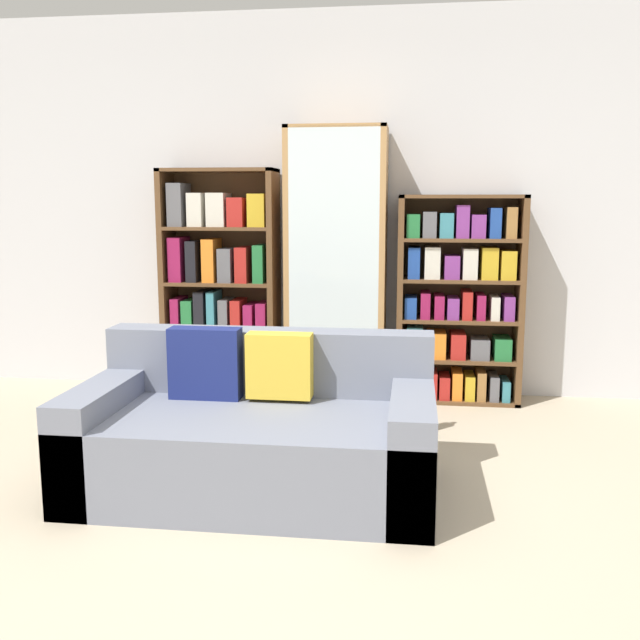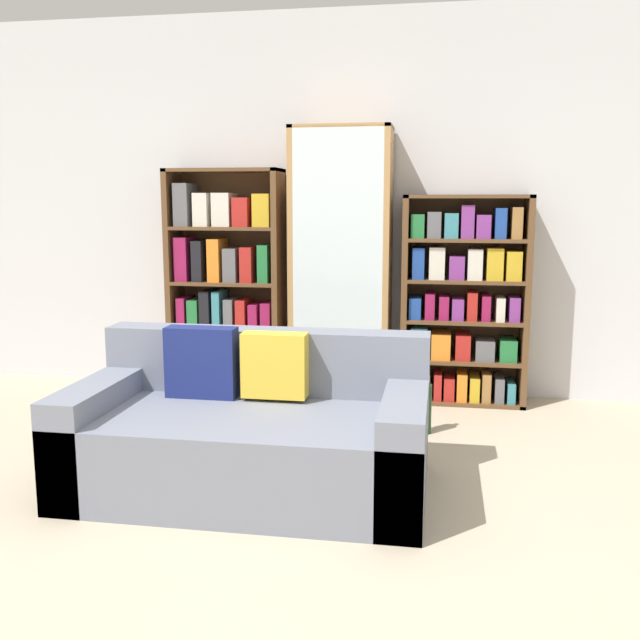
# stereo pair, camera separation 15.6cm
# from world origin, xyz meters

# --- Properties ---
(ground_plane) EXTENTS (16.00, 16.00, 0.00)m
(ground_plane) POSITION_xyz_m (0.00, 0.00, 0.00)
(ground_plane) COLOR tan
(wall_back) EXTENTS (6.49, 0.06, 2.70)m
(wall_back) POSITION_xyz_m (0.00, 2.63, 1.35)
(wall_back) COLOR silver
(wall_back) RESTS_ON ground
(couch) EXTENTS (1.69, 0.92, 0.76)m
(couch) POSITION_xyz_m (-0.21, 0.71, 0.27)
(couch) COLOR slate
(couch) RESTS_ON ground
(bookshelf_left) EXTENTS (0.82, 0.32, 1.61)m
(bookshelf_left) POSITION_xyz_m (-0.85, 2.42, 0.77)
(bookshelf_left) COLOR brown
(bookshelf_left) RESTS_ON ground
(display_cabinet) EXTENTS (0.69, 0.36, 1.89)m
(display_cabinet) POSITION_xyz_m (-0.01, 2.40, 0.94)
(display_cabinet) COLOR #AD7F4C
(display_cabinet) RESTS_ON ground
(bookshelf_right) EXTENTS (0.85, 0.32, 1.43)m
(bookshelf_right) POSITION_xyz_m (0.84, 2.42, 0.70)
(bookshelf_right) COLOR brown
(bookshelf_right) RESTS_ON ground
(wine_bottle) EXTENTS (0.09, 0.09, 0.39)m
(wine_bottle) POSITION_xyz_m (0.60, 1.67, 0.16)
(wine_bottle) COLOR #143819
(wine_bottle) RESTS_ON ground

